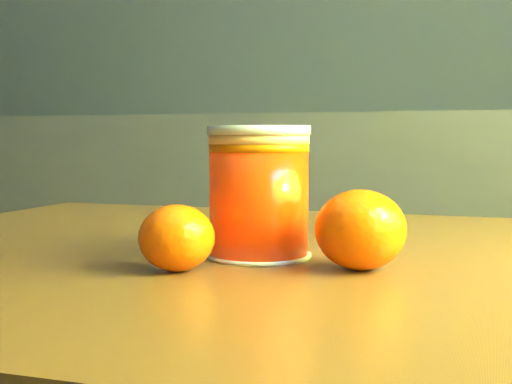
% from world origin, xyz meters
% --- Properties ---
extents(kitchen_counter, '(3.15, 0.60, 0.90)m').
position_xyz_m(kitchen_counter, '(0.00, 1.45, 0.45)').
color(kitchen_counter, '#4E4E53').
rests_on(kitchen_counter, ground).
extents(table, '(1.04, 0.77, 0.74)m').
position_xyz_m(table, '(0.96, 0.06, 0.65)').
color(table, brown).
rests_on(table, ground).
extents(juice_glass, '(0.09, 0.09, 0.11)m').
position_xyz_m(juice_glass, '(0.90, 0.02, 0.80)').
color(juice_glass, '#F03104').
rests_on(juice_glass, table).
extents(orange_front, '(0.06, 0.06, 0.05)m').
position_xyz_m(orange_front, '(0.86, -0.06, 0.77)').
color(orange_front, '#FF5805').
rests_on(orange_front, table).
extents(orange_back, '(0.09, 0.09, 0.06)m').
position_xyz_m(orange_back, '(0.99, 0.00, 0.77)').
color(orange_back, '#FF5805').
rests_on(orange_back, table).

